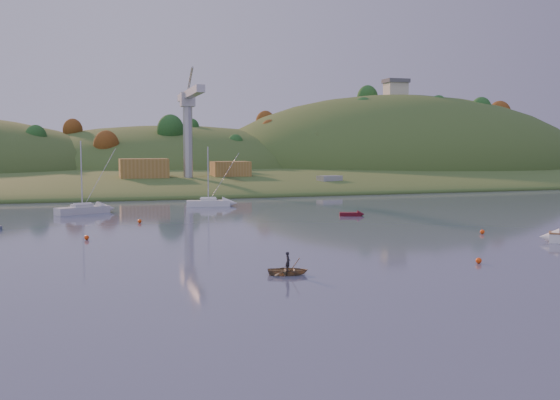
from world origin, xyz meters
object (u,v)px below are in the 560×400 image
object	(u,v)px
sailboat_far	(208,202)
red_tender	(355,214)
sailboat_near	(82,209)
canoe	(288,271)

from	to	relation	value
sailboat_far	red_tender	bearing A→B (deg)	-40.67
sailboat_near	canoe	bearing A→B (deg)	-99.30
canoe	red_tender	world-z (taller)	red_tender
sailboat_near	red_tender	world-z (taller)	sailboat_near
sailboat_near	red_tender	distance (m)	40.01
sailboat_near	canoe	size ratio (longest dim) A/B	3.46
canoe	sailboat_far	bearing A→B (deg)	9.92
canoe	red_tender	size ratio (longest dim) A/B	0.82
red_tender	canoe	bearing A→B (deg)	-102.21
sailboat_near	sailboat_far	size ratio (longest dim) A/B	1.08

